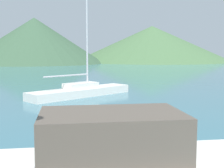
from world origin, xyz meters
TOP-DOWN VIEW (x-y plane):
  - sailboat_inner at (-1.99, 17.95)m, footprint 7.11×5.42m
  - hill_central at (-7.36, 72.50)m, footprint 32.19×32.19m
  - hill_east at (23.17, 78.89)m, footprint 41.91×41.91m

SIDE VIEW (x-z plane):
  - sailboat_inner at x=-1.99m, z-range -5.02..5.90m
  - hill_east at x=23.17m, z-range 0.00..9.47m
  - hill_central at x=-7.36m, z-range 0.00..10.45m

